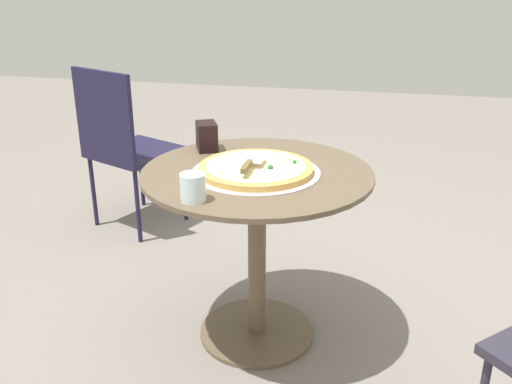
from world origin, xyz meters
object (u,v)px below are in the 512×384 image
object	(u,v)px
patio_table	(257,220)
patio_chair_far	(123,141)
pizza_on_tray	(256,169)
pizza_server	(250,163)
napkin_dispenser	(207,136)
drinking_cup	(193,187)

from	to	relation	value
patio_table	patio_chair_far	bearing A→B (deg)	-132.14
pizza_on_tray	pizza_server	size ratio (longest dim) A/B	2.24
patio_table	napkin_dispenser	distance (m)	0.41
drinking_cup	patio_table	bearing A→B (deg)	156.57
pizza_on_tray	drinking_cup	xyz separation A→B (m)	(0.30, -0.14, 0.03)
drinking_cup	napkin_dispenser	bearing A→B (deg)	-167.75
pizza_server	drinking_cup	distance (m)	0.28
patio_table	pizza_on_tray	size ratio (longest dim) A/B	1.82
patio_table	patio_chair_far	xyz separation A→B (m)	(-0.84, -0.93, 0.01)
patio_table	pizza_server	xyz separation A→B (m)	(0.07, -0.01, 0.25)
patio_table	pizza_server	world-z (taller)	pizza_server
pizza_on_tray	drinking_cup	size ratio (longest dim) A/B	5.18
patio_table	pizza_server	bearing A→B (deg)	-10.18
pizza_server	drinking_cup	bearing A→B (deg)	-26.56
pizza_server	napkin_dispenser	xyz separation A→B (m)	(-0.27, -0.24, 0.00)
patio_chair_far	patio_table	bearing A→B (deg)	47.86
pizza_on_tray	napkin_dispenser	world-z (taller)	napkin_dispenser
pizza_server	drinking_cup	size ratio (longest dim) A/B	2.32
patio_table	patio_chair_far	world-z (taller)	patio_chair_far
drinking_cup	napkin_dispenser	world-z (taller)	napkin_dispenser
pizza_on_tray	napkin_dispenser	size ratio (longest dim) A/B	4.13
patio_table	pizza_on_tray	xyz separation A→B (m)	(0.02, 0.00, 0.21)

